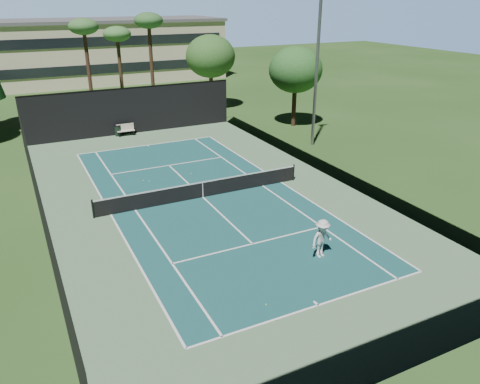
% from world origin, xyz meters
% --- Properties ---
extents(ground, '(160.00, 160.00, 0.00)m').
position_xyz_m(ground, '(0.00, 0.00, 0.00)').
color(ground, '#274A1B').
rests_on(ground, ground).
extents(apron_slab, '(18.00, 32.00, 0.01)m').
position_xyz_m(apron_slab, '(0.00, 0.00, 0.01)').
color(apron_slab, '#577C56').
rests_on(apron_slab, ground).
extents(court_surface, '(10.97, 23.77, 0.01)m').
position_xyz_m(court_surface, '(0.00, 0.00, 0.01)').
color(court_surface, '#184E4F').
rests_on(court_surface, ground).
extents(court_lines, '(11.07, 23.87, 0.01)m').
position_xyz_m(court_lines, '(0.00, 0.00, 0.02)').
color(court_lines, white).
rests_on(court_lines, ground).
extents(tennis_net, '(12.90, 0.10, 1.10)m').
position_xyz_m(tennis_net, '(0.00, 0.00, 0.56)').
color(tennis_net, black).
rests_on(tennis_net, ground).
extents(fence, '(18.04, 32.05, 4.03)m').
position_xyz_m(fence, '(0.00, 0.06, 2.01)').
color(fence, black).
rests_on(fence, ground).
extents(player, '(1.32, 0.90, 1.88)m').
position_xyz_m(player, '(2.30, -8.82, 0.94)').
color(player, silver).
rests_on(player, ground).
extents(tennis_ball_a, '(0.06, 0.06, 0.06)m').
position_xyz_m(tennis_ball_a, '(-1.81, -10.94, 0.03)').
color(tennis_ball_a, '#D1E534').
rests_on(tennis_ball_a, ground).
extents(tennis_ball_b, '(0.07, 0.07, 0.07)m').
position_xyz_m(tennis_ball_b, '(-2.17, 3.92, 0.04)').
color(tennis_ball_b, '#C2CE2E').
rests_on(tennis_ball_b, ground).
extents(tennis_ball_c, '(0.07, 0.07, 0.07)m').
position_xyz_m(tennis_ball_c, '(0.81, 4.12, 0.03)').
color(tennis_ball_c, '#BEDC32').
rests_on(tennis_ball_c, ground).
extents(tennis_ball_d, '(0.07, 0.07, 0.07)m').
position_xyz_m(tennis_ball_d, '(-2.47, 4.29, 0.03)').
color(tennis_ball_d, '#CAEE36').
rests_on(tennis_ball_d, ground).
extents(park_bench, '(1.50, 0.45, 1.02)m').
position_xyz_m(park_bench, '(-0.86, 15.52, 0.55)').
color(park_bench, beige).
rests_on(park_bench, ground).
extents(trash_bin, '(0.56, 0.56, 0.95)m').
position_xyz_m(trash_bin, '(-1.47, 15.72, 0.48)').
color(trash_bin, black).
rests_on(trash_bin, ground).
extents(palm_a, '(2.80, 2.80, 9.32)m').
position_xyz_m(palm_a, '(-2.00, 24.00, 8.19)').
color(palm_a, '#462B1E').
rests_on(palm_a, ground).
extents(palm_b, '(2.80, 2.80, 8.42)m').
position_xyz_m(palm_b, '(1.50, 26.00, 7.36)').
color(palm_b, '#412D1C').
rests_on(palm_b, ground).
extents(palm_c, '(2.80, 2.80, 9.77)m').
position_xyz_m(palm_c, '(4.00, 23.00, 8.60)').
color(palm_c, '#3F2A1B').
rests_on(palm_c, ground).
extents(decid_tree_a, '(5.12, 5.12, 7.62)m').
position_xyz_m(decid_tree_a, '(10.00, 22.00, 5.42)').
color(decid_tree_a, '#412B1C').
rests_on(decid_tree_a, ground).
extents(decid_tree_b, '(4.80, 4.80, 7.14)m').
position_xyz_m(decid_tree_b, '(14.00, 12.00, 5.08)').
color(decid_tree_b, '#3F271B').
rests_on(decid_tree_b, ground).
extents(campus_building, '(40.50, 12.50, 8.30)m').
position_xyz_m(campus_building, '(0.00, 45.98, 4.21)').
color(campus_building, beige).
rests_on(campus_building, ground).
extents(light_pole, '(0.90, 0.25, 12.22)m').
position_xyz_m(light_pole, '(12.00, 6.00, 6.46)').
color(light_pole, gray).
rests_on(light_pole, ground).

